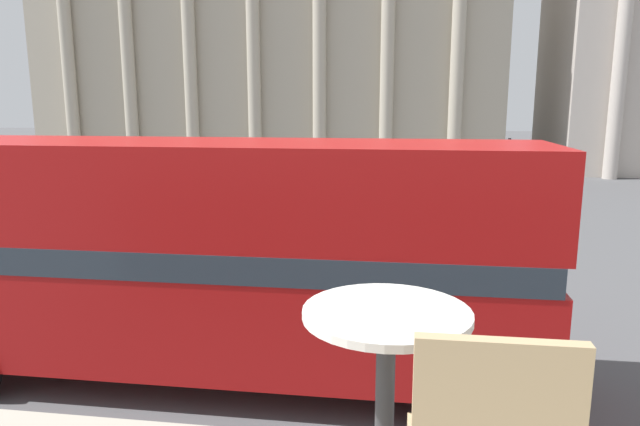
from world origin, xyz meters
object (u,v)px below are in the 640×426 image
traffic_light_near (208,198)px  pedestrian_blue (276,255)px  pedestrian_red (313,193)px  double_decker_bus (222,253)px  plaza_building_left (275,35)px  traffic_light_mid (510,170)px  cafe_dining_table (386,361)px

traffic_light_near → pedestrian_blue: (1.73, 0.12, -1.49)m
traffic_light_near → pedestrian_red: traffic_light_near is taller
double_decker_bus → traffic_light_near: size_ratio=2.82×
double_decker_bus → plaza_building_left: bearing=93.9°
double_decker_bus → pedestrian_blue: bearing=84.6°
pedestrian_red → double_decker_bus: bearing=-4.5°
traffic_light_mid → cafe_dining_table: bearing=-101.6°
plaza_building_left → traffic_light_near: 33.41m
cafe_dining_table → plaza_building_left: 45.53m
traffic_light_mid → pedestrian_blue: traffic_light_mid is taller
double_decker_bus → plaza_building_left: 38.29m
cafe_dining_table → plaza_building_left: (-9.92, 44.01, 6.10)m
double_decker_bus → plaza_building_left: plaza_building_left is taller
cafe_dining_table → pedestrian_red: 22.72m
double_decker_bus → plaza_building_left: (-6.99, 36.84, 7.72)m
cafe_dining_table → plaza_building_left: bearing=102.7°
traffic_light_mid → plaza_building_left: bearing=121.4°
double_decker_bus → pedestrian_red: (-0.72, 15.06, -1.33)m
cafe_dining_table → pedestrian_blue: bearing=104.3°
pedestrian_red → cafe_dining_table: bearing=2.1°
traffic_light_mid → traffic_light_near: bearing=-135.5°
pedestrian_red → pedestrian_blue: bearing=-3.9°
plaza_building_left → pedestrian_red: bearing=-73.9°
plaza_building_left → traffic_light_near: (5.13, -32.13, -7.58)m
cafe_dining_table → traffic_light_near: bearing=111.9°
cafe_dining_table → traffic_light_mid: 21.29m
cafe_dining_table → traffic_light_mid: size_ratio=0.21×
double_decker_bus → cafe_dining_table: bearing=-74.7°
pedestrian_red → traffic_light_near: bearing=-13.5°
traffic_light_near → pedestrian_blue: 2.29m
double_decker_bus → cafe_dining_table: (2.93, -7.17, 1.62)m
pedestrian_red → traffic_light_mid: bearing=72.5°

